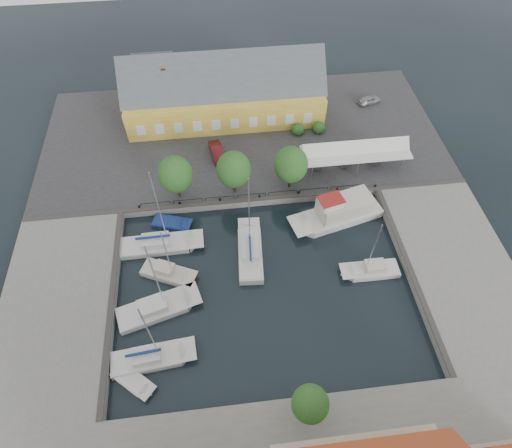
{
  "coord_description": "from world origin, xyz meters",
  "views": [
    {
      "loc": [
        -3.7,
        -25.07,
        41.38
      ],
      "look_at": [
        0.0,
        6.0,
        1.5
      ],
      "focal_mm": 30.0,
      "sensor_mm": 36.0,
      "label": 1
    }
  ],
  "objects_px": {
    "center_sailboat": "(250,252)",
    "west_boat_b": "(168,273)",
    "car_red": "(217,152)",
    "tent_canopy": "(356,152)",
    "warehouse": "(220,93)",
    "east_boat_b": "(371,271)",
    "trawler": "(339,213)",
    "west_boat_c": "(157,309)",
    "car_silver": "(369,100)",
    "launch_sw": "(133,381)",
    "west_boat_a": "(160,245)",
    "launch_nw": "(172,224)",
    "west_boat_d": "(152,358)"
  },
  "relations": [
    {
      "from": "east_boat_b",
      "to": "launch_nw",
      "type": "xyz_separation_m",
      "value": [
        -22.35,
        9.61,
        -0.17
      ]
    },
    {
      "from": "tent_canopy",
      "to": "west_boat_d",
      "type": "relative_size",
      "value": 1.25
    },
    {
      "from": "warehouse",
      "to": "west_boat_b",
      "type": "bearing_deg",
      "value": -106.29
    },
    {
      "from": "west_boat_d",
      "to": "launch_sw",
      "type": "relative_size",
      "value": 2.43
    },
    {
      "from": "west_boat_c",
      "to": "west_boat_a",
      "type": "bearing_deg",
      "value": 88.9
    },
    {
      "from": "west_boat_c",
      "to": "launch_nw",
      "type": "xyz_separation_m",
      "value": [
        1.44,
        11.51,
        -0.17
      ]
    },
    {
      "from": "center_sailboat",
      "to": "trawler",
      "type": "relative_size",
      "value": 1.01
    },
    {
      "from": "center_sailboat",
      "to": "west_boat_b",
      "type": "distance_m",
      "value": 9.64
    },
    {
      "from": "warehouse",
      "to": "center_sailboat",
      "type": "distance_m",
      "value": 25.91
    },
    {
      "from": "warehouse",
      "to": "west_boat_b",
      "type": "height_order",
      "value": "warehouse"
    },
    {
      "from": "tent_canopy",
      "to": "launch_sw",
      "type": "xyz_separation_m",
      "value": [
        -27.77,
        -24.96,
        -3.59
      ]
    },
    {
      "from": "center_sailboat",
      "to": "east_boat_b",
      "type": "height_order",
      "value": "center_sailboat"
    },
    {
      "from": "car_silver",
      "to": "west_boat_c",
      "type": "xyz_separation_m",
      "value": [
        -31.77,
        -31.04,
        -1.35
      ]
    },
    {
      "from": "car_red",
      "to": "trawler",
      "type": "height_order",
      "value": "trawler"
    },
    {
      "from": "car_silver",
      "to": "west_boat_a",
      "type": "xyz_separation_m",
      "value": [
        -31.61,
        -22.74,
        -1.34
      ]
    },
    {
      "from": "car_red",
      "to": "launch_nw",
      "type": "height_order",
      "value": "car_red"
    },
    {
      "from": "east_boat_b",
      "to": "west_boat_b",
      "type": "height_order",
      "value": "east_boat_b"
    },
    {
      "from": "east_boat_b",
      "to": "west_boat_c",
      "type": "xyz_separation_m",
      "value": [
        -23.79,
        -1.9,
        -0.0
      ]
    },
    {
      "from": "car_silver",
      "to": "launch_nw",
      "type": "xyz_separation_m",
      "value": [
        -30.33,
        -19.53,
        -1.52
      ]
    },
    {
      "from": "trawler",
      "to": "launch_sw",
      "type": "relative_size",
      "value": 2.65
    },
    {
      "from": "tent_canopy",
      "to": "east_boat_b",
      "type": "distance_m",
      "value": 16.21
    },
    {
      "from": "west_boat_b",
      "to": "car_red",
      "type": "bearing_deg",
      "value": 69.3
    },
    {
      "from": "warehouse",
      "to": "west_boat_a",
      "type": "distance_m",
      "value": 25.18
    },
    {
      "from": "tent_canopy",
      "to": "west_boat_b",
      "type": "height_order",
      "value": "west_boat_b"
    },
    {
      "from": "trawler",
      "to": "west_boat_b",
      "type": "distance_m",
      "value": 21.75
    },
    {
      "from": "car_red",
      "to": "west_boat_b",
      "type": "height_order",
      "value": "west_boat_b"
    },
    {
      "from": "west_boat_a",
      "to": "west_boat_d",
      "type": "xyz_separation_m",
      "value": [
        -0.57,
        -13.64,
        0.0
      ]
    },
    {
      "from": "warehouse",
      "to": "tent_canopy",
      "type": "bearing_deg",
      "value": -39.86
    },
    {
      "from": "car_red",
      "to": "west_boat_d",
      "type": "xyz_separation_m",
      "value": [
        -8.2,
        -27.38,
        -1.45
      ]
    },
    {
      "from": "car_red",
      "to": "west_boat_c",
      "type": "xyz_separation_m",
      "value": [
        -7.79,
        -22.03,
        -1.46
      ]
    },
    {
      "from": "warehouse",
      "to": "car_red",
      "type": "distance_m",
      "value": 9.92
    },
    {
      "from": "car_silver",
      "to": "launch_sw",
      "type": "xyz_separation_m",
      "value": [
        -33.91,
        -38.36,
        -1.52
      ]
    },
    {
      "from": "center_sailboat",
      "to": "west_boat_b",
      "type": "bearing_deg",
      "value": -169.89
    },
    {
      "from": "car_silver",
      "to": "launch_sw",
      "type": "distance_m",
      "value": 51.23
    },
    {
      "from": "car_silver",
      "to": "center_sailboat",
      "type": "bearing_deg",
      "value": 123.64
    },
    {
      "from": "car_red",
      "to": "tent_canopy",
      "type": "bearing_deg",
      "value": -23.16
    },
    {
      "from": "east_boat_b",
      "to": "west_boat_c",
      "type": "bearing_deg",
      "value": -175.43
    },
    {
      "from": "tent_canopy",
      "to": "west_boat_a",
      "type": "xyz_separation_m",
      "value": [
        -25.47,
        -9.34,
        -3.41
      ]
    },
    {
      "from": "east_boat_b",
      "to": "west_boat_b",
      "type": "bearing_deg",
      "value": 174.08
    },
    {
      "from": "car_red",
      "to": "launch_sw",
      "type": "height_order",
      "value": "car_red"
    },
    {
      "from": "east_boat_b",
      "to": "trawler",
      "type": "bearing_deg",
      "value": 102.23
    },
    {
      "from": "center_sailboat",
      "to": "west_boat_c",
      "type": "xyz_separation_m",
      "value": [
        -10.56,
        -5.95,
        -0.1
      ]
    },
    {
      "from": "trawler",
      "to": "car_red",
      "type": "bearing_deg",
      "value": 139.9
    },
    {
      "from": "center_sailboat",
      "to": "launch_nw",
      "type": "xyz_separation_m",
      "value": [
        -9.12,
        5.56,
        -0.27
      ]
    },
    {
      "from": "tent_canopy",
      "to": "east_boat_b",
      "type": "bearing_deg",
      "value": -96.66
    },
    {
      "from": "car_red",
      "to": "east_boat_b",
      "type": "xyz_separation_m",
      "value": [
        16.0,
        -20.13,
        -1.46
      ]
    },
    {
      "from": "car_red",
      "to": "launch_sw",
      "type": "relative_size",
      "value": 0.95
    },
    {
      "from": "west_boat_b",
      "to": "launch_sw",
      "type": "bearing_deg",
      "value": -105.51
    },
    {
      "from": "west_boat_a",
      "to": "warehouse",
      "type": "bearing_deg",
      "value": 69.07
    },
    {
      "from": "west_boat_b",
      "to": "launch_nw",
      "type": "relative_size",
      "value": 1.74
    }
  ]
}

